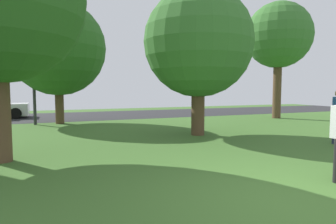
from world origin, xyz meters
name	(u,v)px	position (x,y,z in m)	size (l,w,h in m)	color
ground_plane	(291,203)	(0.00, 0.00, 0.00)	(44.00, 44.00, 0.00)	#3D6628
road_strip	(105,115)	(0.00, 16.00, 0.00)	(44.00, 6.40, 0.01)	#28282B
birch_tree_lone	(198,43)	(1.79, 6.46, 3.43)	(4.04, 4.04, 5.47)	brown
oak_tree_left	(58,48)	(-2.90, 12.25, 3.71)	(4.64, 4.64, 6.04)	brown
oak_tree_center	(279,36)	(9.05, 10.31, 4.78)	(3.78, 3.78, 6.72)	brown
street_lamp_post	(34,78)	(-4.03, 12.20, 2.25)	(0.14, 0.14, 4.50)	#2D2D33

